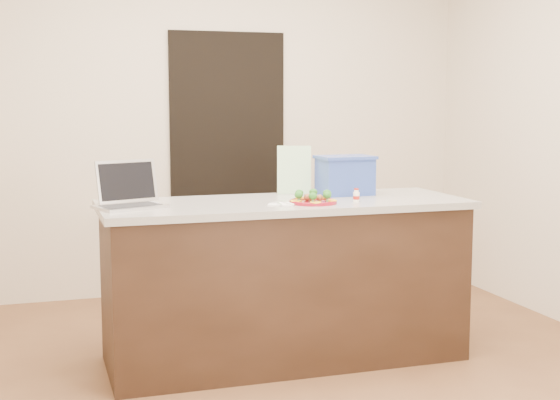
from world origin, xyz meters
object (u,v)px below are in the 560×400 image
object	(u,v)px
laptop	(129,194)
chair	(228,252)
island	(285,280)
yogurt_bottle	(356,196)
napkin	(282,204)
blue_box	(345,175)
plate	(313,202)

from	to	relation	value
laptop	chair	xyz separation A→B (m)	(0.74, 0.82, -0.51)
island	yogurt_bottle	bearing A→B (deg)	-25.18
napkin	chair	distance (m)	1.09
blue_box	chair	world-z (taller)	blue_box
blue_box	chair	bearing A→B (deg)	127.09
blue_box	island	bearing A→B (deg)	-161.79
napkin	blue_box	distance (m)	0.60
napkin	yogurt_bottle	xyz separation A→B (m)	(0.43, -0.02, 0.03)
yogurt_bottle	chair	distance (m)	1.22
laptop	chair	size ratio (longest dim) A/B	0.48
island	laptop	xyz separation A→B (m)	(-0.87, 0.02, 0.52)
chair	blue_box	bearing A→B (deg)	-40.19
island	blue_box	size ratio (longest dim) A/B	6.17
napkin	yogurt_bottle	world-z (taller)	yogurt_bottle
island	chair	bearing A→B (deg)	98.54
plate	laptop	distance (m)	0.99
yogurt_bottle	blue_box	distance (m)	0.35
napkin	yogurt_bottle	size ratio (longest dim) A/B	1.81
island	chair	xyz separation A→B (m)	(-0.13, 0.84, 0.02)
plate	napkin	world-z (taller)	plate
island	plate	bearing A→B (deg)	-54.58
plate	chair	xyz separation A→B (m)	(-0.24, 1.00, -0.45)
napkin	chair	bearing A→B (deg)	93.45
laptop	napkin	bearing A→B (deg)	-31.20
island	napkin	bearing A→B (deg)	-114.18
laptop	blue_box	distance (m)	1.30
plate	yogurt_bottle	size ratio (longest dim) A/B	3.43
plate	blue_box	xyz separation A→B (m)	(0.32, 0.32, 0.11)
napkin	laptop	size ratio (longest dim) A/B	0.34
plate	napkin	bearing A→B (deg)	177.08
napkin	plate	bearing A→B (deg)	-2.92
island	laptop	distance (m)	1.01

